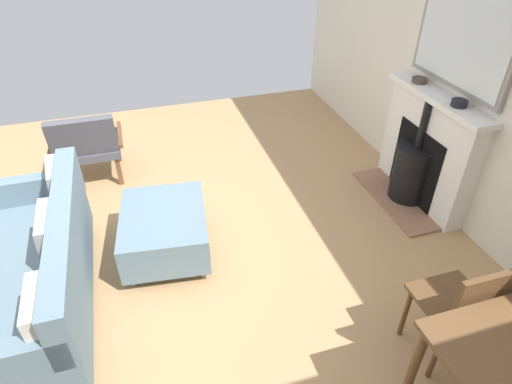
% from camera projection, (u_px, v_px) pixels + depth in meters
% --- Properties ---
extents(ground_plane, '(5.55, 5.89, 0.01)m').
position_uv_depth(ground_plane, '(144.00, 259.00, 3.50)').
color(ground_plane, tan).
extents(wall_left, '(0.12, 5.89, 2.71)m').
position_uv_depth(wall_left, '(477.00, 61.00, 3.37)').
color(wall_left, silver).
rests_on(wall_left, ground).
extents(fireplace, '(0.50, 1.20, 1.05)m').
position_uv_depth(fireplace, '(423.00, 156.00, 3.93)').
color(fireplace, '#93664C').
rests_on(fireplace, ground).
extents(mirror_over_mantel, '(0.04, 1.08, 0.99)m').
position_uv_depth(mirror_over_mantel, '(468.00, 25.00, 3.28)').
color(mirror_over_mantel, gray).
extents(mantel_bowl_near, '(0.14, 0.14, 0.04)m').
position_uv_depth(mantel_bowl_near, '(420.00, 80.00, 3.80)').
color(mantel_bowl_near, '#47382D').
rests_on(mantel_bowl_near, fireplace).
extents(mantel_bowl_far, '(0.13, 0.13, 0.05)m').
position_uv_depth(mantel_bowl_far, '(459.00, 103.00, 3.38)').
color(mantel_bowl_far, black).
rests_on(mantel_bowl_far, fireplace).
extents(sofa, '(0.87, 1.73, 0.81)m').
position_uv_depth(sofa, '(30.00, 274.00, 2.88)').
color(sofa, '#B2B2B7').
rests_on(sofa, ground).
extents(ottoman, '(0.75, 0.88, 0.40)m').
position_uv_depth(ottoman, '(165.00, 229.00, 3.42)').
color(ottoman, '#B2B2B7').
rests_on(ottoman, ground).
extents(armchair_accent, '(0.68, 0.61, 0.78)m').
position_uv_depth(armchair_accent, '(86.00, 144.00, 4.18)').
color(armchair_accent, brown).
rests_on(armchair_accent, ground).
extents(dining_chair_near_fireplace, '(0.40, 0.40, 0.84)m').
position_uv_depth(dining_chair_near_fireplace, '(463.00, 306.00, 2.46)').
color(dining_chair_near_fireplace, brown).
rests_on(dining_chair_near_fireplace, ground).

